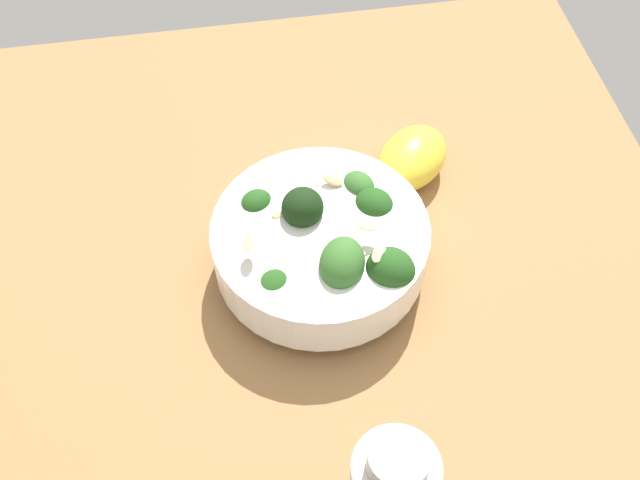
% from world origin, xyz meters
% --- Properties ---
extents(ground_plane, '(0.71, 0.71, 0.04)m').
position_xyz_m(ground_plane, '(0.00, 0.00, -0.02)').
color(ground_plane, '#996D42').
extents(bowl_of_broccoli, '(0.17, 0.17, 0.08)m').
position_xyz_m(bowl_of_broccoli, '(-0.03, -0.02, 0.04)').
color(bowl_of_broccoli, white).
rests_on(bowl_of_broccoli, ground_plane).
extents(lemon_wedge, '(0.09, 0.09, 0.04)m').
position_xyz_m(lemon_wedge, '(-0.13, -0.11, 0.02)').
color(lemon_wedge, yellow).
rests_on(lemon_wedge, ground_plane).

